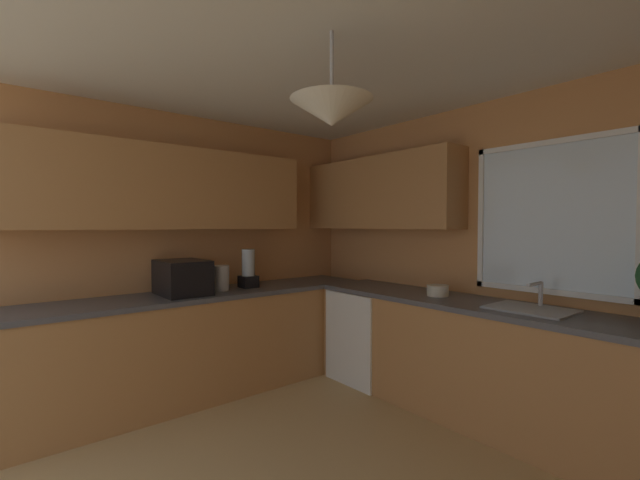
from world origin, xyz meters
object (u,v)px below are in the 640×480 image
Objects in this scene: microwave at (182,277)px; blender_appliance at (248,270)px; dishwasher at (370,334)px; kettle at (222,278)px; sink_assembly at (531,308)px; bowl at (438,290)px.

microwave is 1.33× the size of blender_appliance.
dishwasher is 1.32m from blender_appliance.
blender_appliance is at bearing 90.00° from microwave.
kettle is at bearing 86.71° from microwave.
microwave is at bearing -112.65° from dishwasher.
sink_assembly is at bearing 1.43° from dishwasher.
blender_appliance is (0.00, 0.63, 0.02)m from microwave.
bowl is at bearing 42.34° from kettle.
microwave reaches higher than kettle.
bowl is (1.39, 1.26, -0.07)m from kettle.
sink_assembly is at bearing 0.57° from bowl.
sink_assembly is 2.38m from blender_appliance.
kettle is 0.63× the size of blender_appliance.
blender_appliance reaches higher than microwave.
kettle reaches higher than bowl.
microwave reaches higher than dishwasher.
microwave is at bearing -131.13° from bowl.
dishwasher is at bearing -178.57° from sink_assembly.
kettle reaches higher than dishwasher.
bowl is (1.41, 1.61, -0.10)m from microwave.
dishwasher is 3.77× the size of kettle.
blender_appliance reaches higher than sink_assembly.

